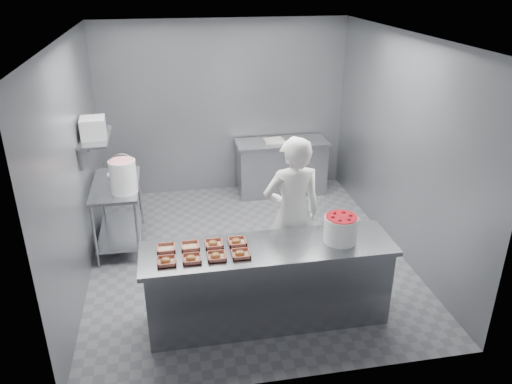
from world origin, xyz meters
TOP-DOWN VIEW (x-y plane):
  - floor at (0.00, 0.00)m, footprint 4.50×4.50m
  - ceiling at (0.00, 0.00)m, footprint 4.50×4.50m
  - wall_back at (0.00, 2.25)m, footprint 4.00×0.04m
  - wall_left at (-2.00, 0.00)m, footprint 0.04×4.50m
  - wall_right at (2.00, 0.00)m, footprint 0.04×4.50m
  - service_counter at (0.00, -1.35)m, footprint 2.60×0.70m
  - prep_table at (-1.65, 0.60)m, footprint 0.60×1.20m
  - back_counter at (0.90, 1.90)m, footprint 1.50×0.60m
  - wall_shelf at (-1.82, 0.60)m, footprint 0.35×0.90m
  - tray_0 at (-1.03, -1.47)m, footprint 0.19×0.18m
  - tray_1 at (-0.79, -1.47)m, footprint 0.19×0.18m
  - tray_2 at (-0.55, -1.47)m, footprint 0.19×0.18m
  - tray_3 at (-0.31, -1.47)m, footprint 0.19×0.18m
  - tray_4 at (-1.02, -1.23)m, footprint 0.19×0.18m
  - tray_5 at (-0.78, -1.23)m, footprint 0.19×0.18m
  - tray_6 at (-0.55, -1.23)m, footprint 0.19×0.18m
  - tray_7 at (-0.31, -1.23)m, footprint 0.19×0.18m
  - worker at (0.40, -0.75)m, footprint 0.71×0.50m
  - strawberry_tub at (0.75, -1.37)m, footprint 0.34×0.34m
  - glaze_bucket at (-1.51, 0.31)m, footprint 0.35×0.33m
  - bucket_lid at (-1.63, 0.90)m, footprint 0.36×0.36m
  - rag at (-1.67, 1.04)m, footprint 0.15×0.13m
  - appliance at (-1.82, 0.53)m, footprint 0.32×0.36m
  - paper_stack at (0.77, 1.90)m, footprint 0.30×0.22m

SIDE VIEW (x-z plane):
  - floor at x=0.00m, z-range 0.00..0.00m
  - back_counter at x=0.90m, z-range 0.00..0.90m
  - service_counter at x=0.00m, z-range 0.00..0.90m
  - prep_table at x=-1.65m, z-range 0.14..1.04m
  - rag at x=-1.67m, z-range 0.90..0.92m
  - bucket_lid at x=-1.63m, z-range 0.90..0.92m
  - tray_4 at x=-1.02m, z-range 0.90..0.94m
  - tray_5 at x=-0.78m, z-range 0.90..0.94m
  - tray_0 at x=-1.03m, z-range 0.89..0.95m
  - tray_1 at x=-0.79m, z-range 0.89..0.95m
  - tray_2 at x=-0.55m, z-range 0.89..0.95m
  - tray_3 at x=-0.31m, z-range 0.89..0.95m
  - tray_6 at x=-0.55m, z-range 0.89..0.95m
  - tray_7 at x=-0.31m, z-range 0.89..0.95m
  - paper_stack at x=0.77m, z-range 0.90..0.95m
  - worker at x=0.40m, z-range 0.00..1.86m
  - strawberry_tub at x=0.75m, z-range 0.91..1.19m
  - glaze_bucket at x=-1.51m, z-range 0.87..1.38m
  - wall_back at x=0.00m, z-range 0.00..2.80m
  - wall_left at x=-2.00m, z-range 0.00..2.80m
  - wall_right at x=2.00m, z-range 0.00..2.80m
  - wall_shelf at x=-1.82m, z-range 1.54..1.56m
  - appliance at x=-1.82m, z-range 1.56..1.82m
  - ceiling at x=0.00m, z-range 2.80..2.80m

